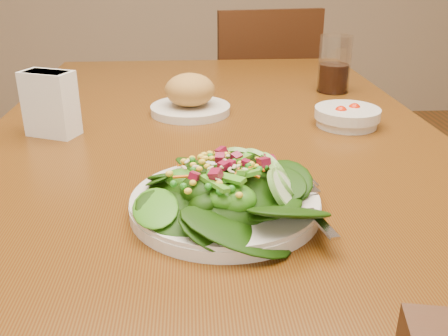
{
  "coord_description": "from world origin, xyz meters",
  "views": [
    {
      "loc": [
        -0.04,
        -0.96,
        1.08
      ],
      "look_at": [
        -0.0,
        -0.33,
        0.81
      ],
      "focal_mm": 40.0,
      "sensor_mm": 36.0,
      "label": 1
    }
  ],
  "objects": [
    {
      "name": "tomato_bowl",
      "position": [
        0.27,
        -0.0,
        0.77
      ],
      "size": [
        0.13,
        0.13,
        0.04
      ],
      "color": "silver",
      "rests_on": "dining_table"
    },
    {
      "name": "bread_plate",
      "position": [
        -0.04,
        0.11,
        0.79
      ],
      "size": [
        0.17,
        0.17,
        0.09
      ],
      "color": "silver",
      "rests_on": "dining_table"
    },
    {
      "name": "drinking_glass",
      "position": [
        0.32,
        0.27,
        0.81
      ],
      "size": [
        0.08,
        0.08,
        0.14
      ],
      "color": "silver",
      "rests_on": "dining_table"
    },
    {
      "name": "dining_table",
      "position": [
        0.0,
        0.0,
        0.65
      ],
      "size": [
        0.9,
        1.4,
        0.75
      ],
      "color": "#543712",
      "rests_on": "ground_plane"
    },
    {
      "name": "chair_far",
      "position": [
        0.23,
        1.0,
        0.47
      ],
      "size": [
        0.47,
        0.48,
        0.89
      ],
      "rotation": [
        0.0,
        0.0,
        3.3
      ],
      "color": "#331509",
      "rests_on": "ground_plane"
    },
    {
      "name": "salad_plate",
      "position": [
        0.01,
        -0.35,
        0.78
      ],
      "size": [
        0.26,
        0.26,
        0.07
      ],
      "rotation": [
        0.0,
        0.0,
        0.27
      ],
      "color": "silver",
      "rests_on": "dining_table"
    },
    {
      "name": "napkin_holder",
      "position": [
        -0.31,
        -0.02,
        0.82
      ],
      "size": [
        0.11,
        0.09,
        0.12
      ],
      "rotation": [
        0.0,
        0.0,
        -0.4
      ],
      "color": "white",
      "rests_on": "dining_table"
    }
  ]
}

